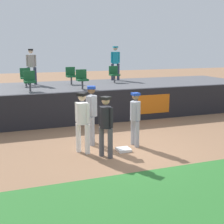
# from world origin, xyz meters

# --- Properties ---
(ground_plane) EXTENTS (60.00, 60.00, 0.00)m
(ground_plane) POSITION_xyz_m (0.00, 0.00, 0.00)
(ground_plane) COLOR #936B4C
(grass_foreground_strip) EXTENTS (18.00, 2.80, 0.01)m
(grass_foreground_strip) POSITION_xyz_m (0.00, -3.16, 0.00)
(grass_foreground_strip) COLOR #2D722D
(grass_foreground_strip) RESTS_ON ground_plane
(first_base) EXTENTS (0.40, 0.40, 0.08)m
(first_base) POSITION_xyz_m (0.01, -0.14, 0.04)
(first_base) COLOR white
(first_base) RESTS_ON ground_plane
(player_fielder_home) EXTENTS (0.48, 0.58, 1.78)m
(player_fielder_home) POSITION_xyz_m (-1.17, 0.14, 1.03)
(player_fielder_home) COLOR white
(player_fielder_home) RESTS_ON ground_plane
(player_runner_visitor) EXTENTS (0.32, 0.47, 1.69)m
(player_runner_visitor) POSITION_xyz_m (0.54, 0.22, 0.98)
(player_runner_visitor) COLOR #9EA3AD
(player_runner_visitor) RESTS_ON ground_plane
(player_coach_visitor) EXTENTS (0.43, 0.51, 1.87)m
(player_coach_visitor) POSITION_xyz_m (-0.67, 0.88, 1.08)
(player_coach_visitor) COLOR #9EA3AD
(player_coach_visitor) RESTS_ON ground_plane
(player_umpire) EXTENTS (0.46, 0.46, 1.73)m
(player_umpire) POSITION_xyz_m (-0.66, -0.45, 1.00)
(player_umpire) COLOR #4C4C51
(player_umpire) RESTS_ON ground_plane
(field_wall) EXTENTS (18.00, 0.26, 1.34)m
(field_wall) POSITION_xyz_m (0.01, 3.42, 0.67)
(field_wall) COLOR black
(field_wall) RESTS_ON ground_plane
(bleacher_platform) EXTENTS (18.00, 4.80, 1.25)m
(bleacher_platform) POSITION_xyz_m (0.00, 5.99, 0.63)
(bleacher_platform) COLOR #59595E
(bleacher_platform) RESTS_ON ground_plane
(seat_back_center) EXTENTS (0.46, 0.44, 0.84)m
(seat_back_center) POSITION_xyz_m (0.02, 6.66, 1.72)
(seat_back_center) COLOR #4C4C51
(seat_back_center) RESTS_ON bleacher_platform
(seat_front_center) EXTENTS (0.48, 0.44, 0.84)m
(seat_front_center) POSITION_xyz_m (0.09, 4.86, 1.73)
(seat_front_center) COLOR #4C4C51
(seat_front_center) RESTS_ON bleacher_platform
(seat_front_left) EXTENTS (0.47, 0.44, 0.84)m
(seat_front_left) POSITION_xyz_m (-2.13, 4.86, 1.73)
(seat_front_left) COLOR #4C4C51
(seat_front_left) RESTS_ON bleacher_platform
(seat_back_right) EXTENTS (0.47, 0.44, 0.84)m
(seat_back_right) POSITION_xyz_m (2.27, 6.66, 1.73)
(seat_back_right) COLOR #4C4C51
(seat_back_right) RESTS_ON bleacher_platform
(seat_back_left) EXTENTS (0.48, 0.44, 0.84)m
(seat_back_left) POSITION_xyz_m (-2.13, 6.66, 1.73)
(seat_back_left) COLOR #4C4C51
(seat_back_left) RESTS_ON bleacher_platform
(spectator_hooded) EXTENTS (0.48, 0.35, 1.71)m
(spectator_hooded) POSITION_xyz_m (-1.78, 7.23, 2.24)
(spectator_hooded) COLOR #33384C
(spectator_hooded) RESTS_ON bleacher_platform
(spectator_capped) EXTENTS (0.51, 0.37, 1.83)m
(spectator_capped) POSITION_xyz_m (2.75, 7.74, 2.31)
(spectator_capped) COLOR #33384C
(spectator_capped) RESTS_ON bleacher_platform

